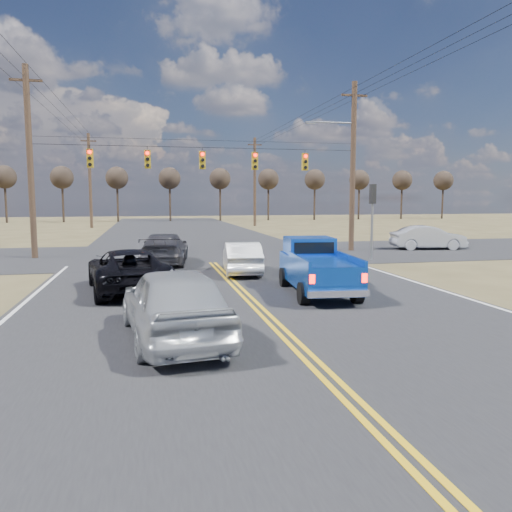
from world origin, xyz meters
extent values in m
plane|color=brown|center=(0.00, 0.00, 0.00)|extent=(160.00, 160.00, 0.00)
cube|color=#28282B|center=(0.00, 10.00, 0.00)|extent=(14.00, 120.00, 0.02)
cube|color=#28282B|center=(0.00, 18.00, 0.00)|extent=(120.00, 12.00, 0.02)
cylinder|color=#473323|center=(-9.00, 18.00, 5.00)|extent=(0.32, 0.32, 10.00)
cube|color=#473323|center=(-9.00, 18.00, 9.20)|extent=(1.60, 0.12, 0.12)
cylinder|color=#473323|center=(9.00, 18.00, 5.00)|extent=(0.32, 0.32, 10.00)
cube|color=#473323|center=(9.00, 18.00, 9.20)|extent=(1.60, 0.12, 0.12)
cylinder|color=black|center=(0.00, 18.00, 6.00)|extent=(18.00, 0.02, 0.02)
cylinder|color=black|center=(0.00, 18.00, 6.40)|extent=(18.00, 0.02, 0.02)
cube|color=#B28C14|center=(-6.00, 18.00, 5.30)|extent=(0.34, 0.24, 1.00)
cylinder|color=#FF0C05|center=(-6.00, 17.86, 5.63)|extent=(0.20, 0.06, 0.20)
cylinder|color=black|center=(-6.00, 17.86, 5.30)|extent=(0.20, 0.06, 0.20)
cylinder|color=black|center=(-6.00, 17.86, 4.97)|extent=(0.20, 0.06, 0.20)
cube|color=black|center=(-6.00, 17.83, 5.74)|extent=(0.24, 0.14, 0.03)
cube|color=#B28C14|center=(-3.00, 18.00, 5.30)|extent=(0.34, 0.24, 1.00)
cylinder|color=#FF0C05|center=(-3.00, 17.86, 5.63)|extent=(0.20, 0.06, 0.20)
cylinder|color=black|center=(-3.00, 17.86, 5.30)|extent=(0.20, 0.06, 0.20)
cylinder|color=black|center=(-3.00, 17.86, 4.97)|extent=(0.20, 0.06, 0.20)
cube|color=black|center=(-3.00, 17.83, 5.74)|extent=(0.24, 0.14, 0.03)
cube|color=#B28C14|center=(0.00, 18.00, 5.30)|extent=(0.34, 0.24, 1.00)
cylinder|color=#FF0C05|center=(0.00, 17.86, 5.63)|extent=(0.20, 0.06, 0.20)
cylinder|color=black|center=(0.00, 17.86, 5.30)|extent=(0.20, 0.06, 0.20)
cylinder|color=black|center=(0.00, 17.86, 4.97)|extent=(0.20, 0.06, 0.20)
cube|color=black|center=(0.00, 17.83, 5.74)|extent=(0.24, 0.14, 0.03)
cube|color=#B28C14|center=(3.00, 18.00, 5.30)|extent=(0.34, 0.24, 1.00)
cylinder|color=#FF0C05|center=(3.00, 17.86, 5.63)|extent=(0.20, 0.06, 0.20)
cylinder|color=black|center=(3.00, 17.86, 5.30)|extent=(0.20, 0.06, 0.20)
cylinder|color=black|center=(3.00, 17.86, 4.97)|extent=(0.20, 0.06, 0.20)
cube|color=black|center=(3.00, 17.83, 5.74)|extent=(0.24, 0.14, 0.03)
cube|color=#B28C14|center=(6.00, 18.00, 5.30)|extent=(0.34, 0.24, 1.00)
cylinder|color=#FF0C05|center=(6.00, 17.86, 5.63)|extent=(0.20, 0.06, 0.20)
cylinder|color=black|center=(6.00, 17.86, 5.30)|extent=(0.20, 0.06, 0.20)
cylinder|color=black|center=(6.00, 17.86, 4.97)|extent=(0.20, 0.06, 0.20)
cube|color=black|center=(6.00, 17.83, 5.74)|extent=(0.24, 0.14, 0.03)
cylinder|color=slate|center=(8.20, 13.50, 1.60)|extent=(0.12, 0.12, 3.20)
cube|color=black|center=(8.20, 13.50, 3.40)|extent=(0.24, 0.34, 1.00)
cylinder|color=slate|center=(7.60, 18.00, 7.60)|extent=(2.80, 0.10, 0.10)
cube|color=slate|center=(6.30, 18.00, 7.55)|extent=(0.55, 0.22, 0.14)
cylinder|color=#473323|center=(-9.00, 46.00, 5.00)|extent=(0.32, 0.32, 10.00)
cube|color=#473323|center=(-9.00, 46.00, 9.20)|extent=(1.60, 0.12, 0.12)
cylinder|color=#473323|center=(9.00, 46.00, 5.00)|extent=(0.32, 0.32, 10.00)
cube|color=#473323|center=(9.00, 46.00, 9.20)|extent=(1.60, 0.12, 0.12)
cylinder|color=black|center=(-9.70, 17.00, 9.30)|extent=(0.02, 58.00, 0.02)
cylinder|color=black|center=(-9.00, 17.00, 9.30)|extent=(0.02, 58.00, 0.02)
cylinder|color=black|center=(-8.30, 17.00, 9.30)|extent=(0.02, 58.00, 0.02)
cylinder|color=black|center=(8.30, 17.00, 9.30)|extent=(0.02, 58.00, 0.02)
cylinder|color=black|center=(9.00, 17.00, 9.30)|extent=(0.02, 58.00, 0.02)
cylinder|color=black|center=(9.70, 17.00, 9.30)|extent=(0.02, 58.00, 0.02)
cylinder|color=#33261C|center=(-21.00, 60.00, 2.75)|extent=(0.28, 0.28, 5.50)
sphere|color=#2D231C|center=(-21.00, 60.00, 5.90)|extent=(3.00, 3.00, 3.00)
cylinder|color=#33261C|center=(-14.00, 60.00, 2.75)|extent=(0.28, 0.28, 5.50)
sphere|color=#2D231C|center=(-14.00, 60.00, 5.90)|extent=(3.00, 3.00, 3.00)
cylinder|color=#33261C|center=(-7.00, 60.00, 2.75)|extent=(0.28, 0.28, 5.50)
sphere|color=#2D231C|center=(-7.00, 60.00, 5.90)|extent=(3.00, 3.00, 3.00)
cylinder|color=#33261C|center=(0.00, 60.00, 2.75)|extent=(0.28, 0.28, 5.50)
sphere|color=#2D231C|center=(0.00, 60.00, 5.90)|extent=(3.00, 3.00, 3.00)
cylinder|color=#33261C|center=(7.00, 60.00, 2.75)|extent=(0.28, 0.28, 5.50)
sphere|color=#2D231C|center=(7.00, 60.00, 5.90)|extent=(3.00, 3.00, 3.00)
cylinder|color=#33261C|center=(14.00, 60.00, 2.75)|extent=(0.28, 0.28, 5.50)
sphere|color=#2D231C|center=(14.00, 60.00, 5.90)|extent=(3.00, 3.00, 3.00)
cylinder|color=#33261C|center=(21.00, 60.00, 2.75)|extent=(0.28, 0.28, 5.50)
sphere|color=#2D231C|center=(21.00, 60.00, 5.90)|extent=(3.00, 3.00, 3.00)
cylinder|color=#33261C|center=(28.00, 60.00, 2.75)|extent=(0.28, 0.28, 5.50)
sphere|color=#2D231C|center=(28.00, 60.00, 5.90)|extent=(3.00, 3.00, 3.00)
cylinder|color=#33261C|center=(35.00, 60.00, 2.75)|extent=(0.28, 0.28, 5.50)
sphere|color=#2D231C|center=(35.00, 60.00, 5.90)|extent=(3.00, 3.00, 3.00)
cylinder|color=#33261C|center=(42.00, 60.00, 2.75)|extent=(0.28, 0.28, 5.50)
sphere|color=#2D231C|center=(42.00, 60.00, 5.90)|extent=(3.00, 3.00, 3.00)
cylinder|color=black|center=(1.45, 3.78, 0.35)|extent=(0.34, 0.72, 0.70)
cylinder|color=black|center=(3.10, 3.64, 0.35)|extent=(0.34, 0.72, 0.70)
cylinder|color=black|center=(1.72, 6.91, 0.35)|extent=(0.34, 0.72, 0.70)
cylinder|color=black|center=(3.37, 6.77, 0.35)|extent=(0.34, 0.72, 0.70)
cube|color=#1046B4|center=(2.41, 5.27, 0.79)|extent=(2.15, 4.85, 0.87)
cube|color=#1046B4|center=(2.52, 6.53, 1.50)|extent=(1.74, 1.62, 0.63)
cube|color=black|center=(2.45, 5.81, 1.50)|extent=(1.40, 0.17, 0.39)
cube|color=#1046B4|center=(1.50, 4.43, 1.31)|extent=(0.34, 2.88, 0.17)
cube|color=#1046B4|center=(3.15, 4.29, 1.31)|extent=(0.34, 2.88, 0.17)
cube|color=#1046B4|center=(2.20, 2.94, 0.96)|extent=(1.75, 0.22, 0.52)
cube|color=silver|center=(2.20, 2.88, 0.48)|extent=(1.80, 0.31, 0.19)
cube|color=#FF0C05|center=(1.44, 2.98, 0.92)|extent=(0.16, 0.07, 0.26)
cube|color=#FF0C05|center=(2.97, 2.84, 0.92)|extent=(0.16, 0.07, 0.26)
imported|color=#AAAEB2|center=(-2.53, 0.84, 0.85)|extent=(2.60, 5.22, 1.71)
imported|color=black|center=(-3.76, 7.11, 0.74)|extent=(3.23, 5.63, 1.48)
imported|color=silver|center=(0.80, 10.36, 0.68)|extent=(1.84, 4.22, 1.35)
imported|color=#36353A|center=(-2.31, 14.13, 0.75)|extent=(2.69, 5.38, 1.50)
imported|color=#B4B6BC|center=(13.97, 17.68, 0.74)|extent=(2.23, 4.67, 1.48)
camera|label=1|loc=(-3.06, -10.29, 3.19)|focal=35.00mm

